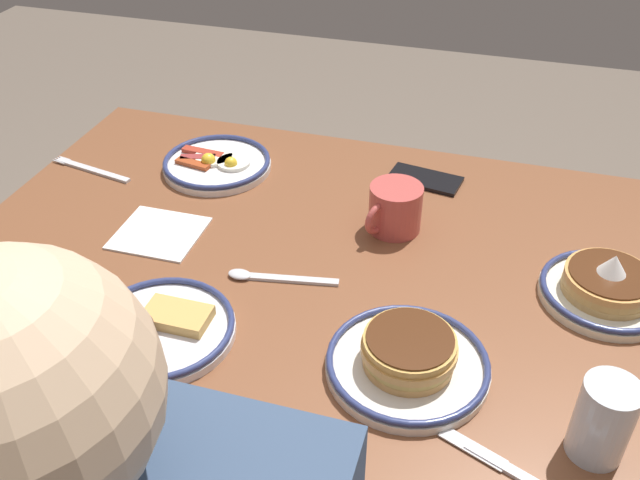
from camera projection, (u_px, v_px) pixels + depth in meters
The scene contains 12 objects.
dining_table at pixel (315, 321), 1.28m from camera, with size 1.27×0.90×0.74m.
plate_near_main at pixel (607, 287), 1.11m from camera, with size 0.21×0.21×0.09m.
plate_center_pancakes at pixel (158, 328), 1.04m from camera, with size 0.22×0.22×0.05m.
plate_far_companion at pixel (217, 163), 1.44m from camera, with size 0.22×0.22×0.04m.
plate_far_side at pixel (408, 359), 0.98m from camera, with size 0.23×0.23×0.06m.
coffee_mug at pixel (394, 208), 1.25m from camera, with size 0.10×0.12×0.09m.
drinking_glass at pixel (602, 423), 0.85m from camera, with size 0.07×0.07×0.12m.
cell_phone at pixel (425, 179), 1.41m from camera, with size 0.14×0.07×0.01m, color black.
paper_napkin at pixel (160, 232), 1.27m from camera, with size 0.15×0.14×0.00m, color white.
fork_near at pixel (91, 170), 1.44m from camera, with size 0.20×0.05×0.01m.
butter_knife at pixel (521, 476), 0.85m from camera, with size 0.21×0.10×0.01m.
tea_spoon at pixel (267, 277), 1.16m from camera, with size 0.18×0.05×0.01m.
Camera 1 is at (-0.28, 0.90, 1.48)m, focal length 39.07 mm.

